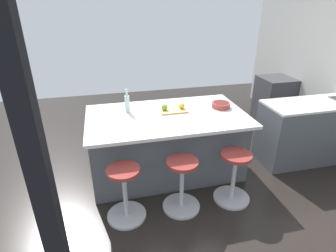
{
  "coord_description": "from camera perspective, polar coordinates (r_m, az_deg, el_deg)",
  "views": [
    {
      "loc": [
        0.7,
        3.19,
        2.27
      ],
      "look_at": [
        -0.05,
        0.09,
        0.76
      ],
      "focal_mm": 29.37,
      "sensor_mm": 36.0,
      "label": 1
    }
  ],
  "objects": [
    {
      "name": "ground_plane",
      "position": [
        3.98,
        -1.01,
        -9.39
      ],
      "size": [
        7.38,
        7.38,
        0.0
      ],
      "primitive_type": "plane",
      "color": "black"
    },
    {
      "name": "sink_cabinet",
      "position": [
        4.77,
        30.03,
        -0.51
      ],
      "size": [
        2.04,
        0.6,
        1.19
      ],
      "color": "#4C5156",
      "rests_on": "ground_plane"
    },
    {
      "name": "oven_range",
      "position": [
        5.75,
        21.12,
        5.08
      ],
      "size": [
        0.6,
        0.61,
        0.88
      ],
      "color": "#38383D",
      "rests_on": "ground_plane"
    },
    {
      "name": "kitchen_island",
      "position": [
        3.76,
        -0.35,
        -3.61
      ],
      "size": [
        2.04,
        1.18,
        0.89
      ],
      "color": "#4C5156",
      "rests_on": "ground_plane"
    },
    {
      "name": "stool_by_window",
      "position": [
        3.42,
        13.45,
        -10.52
      ],
      "size": [
        0.44,
        0.44,
        0.64
      ],
      "color": "#B7B7BC",
      "rests_on": "ground_plane"
    },
    {
      "name": "stool_middle",
      "position": [
        3.22,
        2.86,
        -12.38
      ],
      "size": [
        0.44,
        0.44,
        0.64
      ],
      "color": "#B7B7BC",
      "rests_on": "ground_plane"
    },
    {
      "name": "stool_near_camera",
      "position": [
        3.13,
        -8.88,
        -13.94
      ],
      "size": [
        0.44,
        0.44,
        0.64
      ],
      "color": "#B7B7BC",
      "rests_on": "ground_plane"
    },
    {
      "name": "cutting_board",
      "position": [
        3.64,
        1.07,
        3.29
      ],
      "size": [
        0.36,
        0.24,
        0.02
      ],
      "primitive_type": "cube",
      "color": "tan",
      "rests_on": "kitchen_island"
    },
    {
      "name": "apple_green",
      "position": [
        3.61,
        -0.74,
        3.93
      ],
      "size": [
        0.08,
        0.08,
        0.08
      ],
      "primitive_type": "sphere",
      "color": "#609E2D",
      "rests_on": "cutting_board"
    },
    {
      "name": "apple_yellow",
      "position": [
        3.67,
        2.86,
        4.24
      ],
      "size": [
        0.08,
        0.08,
        0.08
      ],
      "primitive_type": "sphere",
      "color": "gold",
      "rests_on": "cutting_board"
    },
    {
      "name": "water_bottle",
      "position": [
        3.61,
        -8.47,
        4.72
      ],
      "size": [
        0.06,
        0.06,
        0.31
      ],
      "color": "silver",
      "rests_on": "kitchen_island"
    },
    {
      "name": "fruit_bowl",
      "position": [
        3.82,
        10.92,
        4.37
      ],
      "size": [
        0.25,
        0.25,
        0.07
      ],
      "color": "#993833",
      "rests_on": "kitchen_island"
    }
  ]
}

